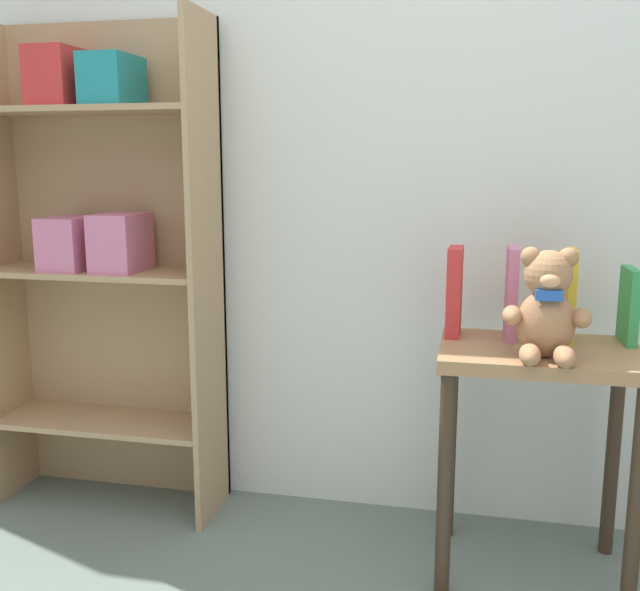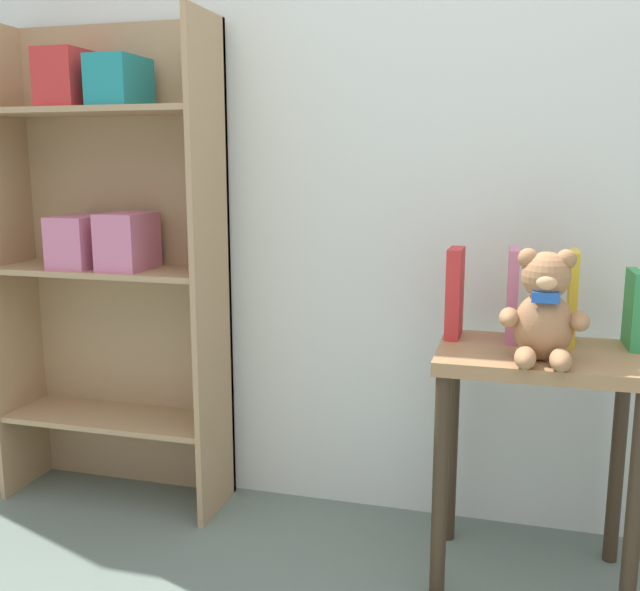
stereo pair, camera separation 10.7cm
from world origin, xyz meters
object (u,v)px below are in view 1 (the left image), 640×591
at_px(book_standing_green, 629,306).
at_px(bookshelf_side, 104,242).
at_px(teddy_bear, 547,308).
at_px(display_table, 538,396).
at_px(book_standing_pink, 511,293).
at_px(book_standing_yellow, 570,295).
at_px(book_standing_red, 454,292).

bearing_deg(book_standing_green, bookshelf_side, 175.38).
bearing_deg(book_standing_green, teddy_bear, -140.34).
bearing_deg(display_table, book_standing_pink, 128.76).
height_order(teddy_bear, book_standing_yellow, teddy_bear).
bearing_deg(book_standing_pink, display_table, -52.32).
relative_size(display_table, book_standing_red, 2.59).
distance_m(book_standing_pink, book_standing_yellow, 0.15).
bearing_deg(book_standing_red, bookshelf_side, 177.44).
bearing_deg(book_standing_pink, book_standing_red, -179.55).
bearing_deg(book_standing_green, book_standing_red, 179.95).
xyz_separation_m(book_standing_red, book_standing_yellow, (0.31, 0.00, 0.00)).
xyz_separation_m(bookshelf_side, book_standing_pink, (1.27, -0.09, -0.10)).
relative_size(teddy_bear, book_standing_yellow, 1.10).
distance_m(teddy_bear, book_standing_green, 0.31).
distance_m(bookshelf_side, teddy_bear, 1.38).
bearing_deg(teddy_bear, bookshelf_side, 168.27).
distance_m(teddy_bear, book_standing_pink, 0.21).
xyz_separation_m(book_standing_red, book_standing_pink, (0.15, 0.00, 0.00)).
height_order(display_table, teddy_bear, teddy_bear).
distance_m(book_standing_red, book_standing_yellow, 0.31).
xyz_separation_m(teddy_bear, book_standing_yellow, (0.08, 0.19, 0.00)).
bearing_deg(book_standing_yellow, book_standing_pink, -179.50).
relative_size(book_standing_pink, book_standing_green, 1.24).
height_order(book_standing_pink, book_standing_green, book_standing_pink).
bearing_deg(bookshelf_side, teddy_bear, -11.73).
height_order(bookshelf_side, book_standing_yellow, bookshelf_side).
distance_m(display_table, book_standing_pink, 0.29).
relative_size(display_table, teddy_bear, 2.33).
bearing_deg(book_standing_red, teddy_bear, -37.45).
bearing_deg(book_standing_yellow, book_standing_red, -178.38).
bearing_deg(display_table, book_standing_yellow, 50.68).
height_order(book_standing_yellow, book_standing_green, book_standing_yellow).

